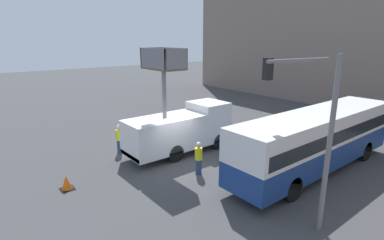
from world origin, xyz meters
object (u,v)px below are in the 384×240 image
(utility_truck, at_px, (181,127))
(road_worker_near_truck, at_px, (119,139))
(city_bus, at_px, (317,137))
(traffic_light_pole, at_px, (305,111))
(road_worker_directing, at_px, (199,158))
(traffic_cone_near_truck, at_px, (67,183))

(utility_truck, bearing_deg, road_worker_near_truck, -127.07)
(city_bus, relative_size, traffic_light_pole, 1.84)
(road_worker_directing, distance_m, traffic_cone_near_truck, 6.40)
(utility_truck, height_order, road_worker_near_truck, utility_truck)
(traffic_light_pole, distance_m, road_worker_directing, 6.29)
(traffic_light_pole, bearing_deg, road_worker_directing, -172.94)
(road_worker_near_truck, bearing_deg, traffic_light_pole, -36.25)
(traffic_light_pole, height_order, road_worker_directing, traffic_light_pole)
(city_bus, bearing_deg, road_worker_directing, 153.50)
(city_bus, height_order, traffic_cone_near_truck, city_bus)
(utility_truck, distance_m, road_worker_directing, 3.33)
(utility_truck, bearing_deg, road_worker_directing, -20.35)
(traffic_light_pole, xyz_separation_m, road_worker_directing, (-5.26, -0.65, -3.39))
(traffic_light_pole, relative_size, road_worker_directing, 3.64)
(road_worker_near_truck, bearing_deg, road_worker_directing, -30.28)
(traffic_light_pole, height_order, traffic_cone_near_truck, traffic_light_pole)
(utility_truck, height_order, road_worker_directing, utility_truck)
(utility_truck, distance_m, traffic_cone_near_truck, 7.11)
(utility_truck, xyz_separation_m, road_worker_near_truck, (-2.26, -2.99, -0.71))
(utility_truck, relative_size, road_worker_near_truck, 3.73)
(utility_truck, height_order, traffic_cone_near_truck, utility_truck)
(utility_truck, relative_size, road_worker_directing, 3.85)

